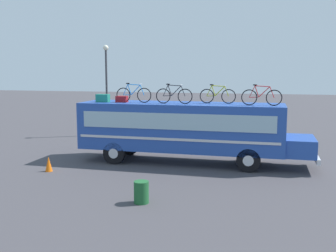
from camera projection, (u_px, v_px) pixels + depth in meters
The scene contains 11 objects.
ground_plane at pixel (180, 162), 19.73m from camera, with size 120.00×120.00×0.00m, color #423F44.
bus at pixel (185, 128), 19.43m from camera, with size 11.35×2.56×2.95m.
luggage_bag_1 at pixel (103, 98), 19.91m from camera, with size 0.65×0.35×0.39m, color #1E7F66.
luggage_bag_2 at pixel (122, 99), 19.90m from camera, with size 0.54×0.42×0.30m, color maroon.
rooftop_bicycle_1 at pixel (134, 94), 19.62m from camera, with size 1.81×0.44×0.97m.
rooftop_bicycle_2 at pixel (174, 95), 18.95m from camera, with size 1.79×0.44×0.96m.
rooftop_bicycle_3 at pixel (218, 95), 19.06m from camera, with size 1.74×0.44×0.92m.
rooftop_bicycle_4 at pixel (261, 97), 17.94m from camera, with size 1.82×0.44×0.96m.
trash_bin at pixel (141, 192), 13.64m from camera, with size 0.51×0.51×0.77m, color #1E592D.
traffic_cone at pixel (49, 164), 17.92m from camera, with size 0.32×0.32×0.68m, color orange.
street_lamp at pixel (106, 79), 27.45m from camera, with size 0.37×0.37×6.25m.
Camera 1 is at (4.11, -18.85, 4.54)m, focal length 42.47 mm.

